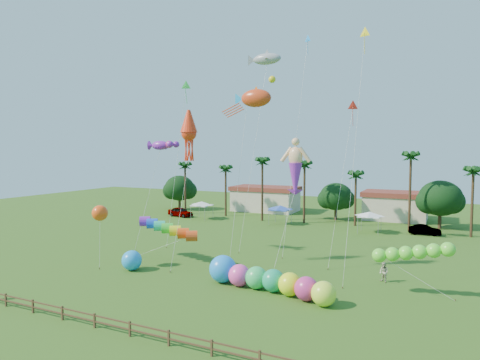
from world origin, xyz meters
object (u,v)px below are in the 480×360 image
at_px(spectator_b, 384,272).
at_px(car_b, 425,230).
at_px(caterpillar_inflatable, 264,279).
at_px(car_a, 180,212).
at_px(blue_ball, 132,260).

bearing_deg(spectator_b, car_b, 123.34).
relative_size(car_b, caterpillar_inflatable, 0.35).
xyz_separation_m(car_a, car_b, (40.13, 1.12, -0.13)).
bearing_deg(car_a, car_b, -78.13).
relative_size(car_a, blue_ball, 2.48).
distance_m(car_b, caterpillar_inflatable, 33.81).
height_order(car_a, blue_ball, blue_ball).
xyz_separation_m(car_a, blue_ball, (14.98, -30.80, 0.15)).
xyz_separation_m(car_a, spectator_b, (37.90, -23.89, 0.07)).
height_order(car_a, caterpillar_inflatable, caterpillar_inflatable).
xyz_separation_m(caterpillar_inflatable, blue_ball, (-14.22, 0.08, -0.04)).
distance_m(spectator_b, blue_ball, 23.94).
xyz_separation_m(car_b, caterpillar_inflatable, (-10.93, -32.00, 0.33)).
xyz_separation_m(car_a, caterpillar_inflatable, (29.20, -30.87, 0.20)).
height_order(spectator_b, caterpillar_inflatable, caterpillar_inflatable).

